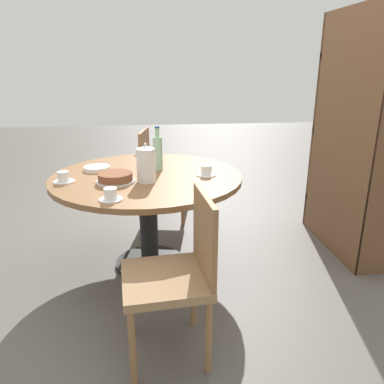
{
  "coord_description": "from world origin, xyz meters",
  "views": [
    {
      "loc": [
        2.54,
        0.03,
        1.44
      ],
      "look_at": [
        0.0,
        0.32,
        0.57
      ],
      "focal_mm": 35.0,
      "sensor_mm": 36.0,
      "label": 1
    }
  ],
  "objects_px": {
    "coffee_pot": "(147,164)",
    "water_bottle": "(158,152)",
    "chair_b": "(159,171)",
    "bookshelf": "(353,140)",
    "cup_a": "(64,178)",
    "cup_b": "(111,195)",
    "chair_a": "(177,271)",
    "cup_c": "(206,171)",
    "cake_main": "(115,178)"
  },
  "relations": [
    {
      "from": "cup_b",
      "to": "water_bottle",
      "type": "bearing_deg",
      "value": 155.0
    },
    {
      "from": "chair_b",
      "to": "cup_b",
      "type": "distance_m",
      "value": 1.48
    },
    {
      "from": "chair_b",
      "to": "cake_main",
      "type": "relative_size",
      "value": 3.41
    },
    {
      "from": "cake_main",
      "to": "cup_b",
      "type": "xyz_separation_m",
      "value": [
        0.34,
        -0.0,
        -0.0
      ]
    },
    {
      "from": "coffee_pot",
      "to": "water_bottle",
      "type": "height_order",
      "value": "water_bottle"
    },
    {
      "from": "chair_a",
      "to": "cup_b",
      "type": "height_order",
      "value": "chair_a"
    },
    {
      "from": "coffee_pot",
      "to": "cake_main",
      "type": "bearing_deg",
      "value": -93.08
    },
    {
      "from": "chair_a",
      "to": "coffee_pot",
      "type": "bearing_deg",
      "value": -174.79
    },
    {
      "from": "chair_b",
      "to": "cup_a",
      "type": "height_order",
      "value": "chair_b"
    },
    {
      "from": "coffee_pot",
      "to": "cup_b",
      "type": "distance_m",
      "value": 0.4
    },
    {
      "from": "cup_b",
      "to": "coffee_pot",
      "type": "bearing_deg",
      "value": 147.87
    },
    {
      "from": "cake_main",
      "to": "cup_c",
      "type": "xyz_separation_m",
      "value": [
        -0.09,
        0.61,
        -0.0
      ]
    },
    {
      "from": "chair_b",
      "to": "cup_b",
      "type": "height_order",
      "value": "chair_b"
    },
    {
      "from": "coffee_pot",
      "to": "cup_c",
      "type": "relative_size",
      "value": 1.9
    },
    {
      "from": "bookshelf",
      "to": "cup_a",
      "type": "distance_m",
      "value": 2.14
    },
    {
      "from": "water_bottle",
      "to": "cup_b",
      "type": "relative_size",
      "value": 2.34
    },
    {
      "from": "bookshelf",
      "to": "water_bottle",
      "type": "relative_size",
      "value": 5.72
    },
    {
      "from": "chair_a",
      "to": "cup_b",
      "type": "xyz_separation_m",
      "value": [
        -0.42,
        -0.34,
        0.27
      ]
    },
    {
      "from": "chair_a",
      "to": "water_bottle",
      "type": "bearing_deg",
      "value": 178.12
    },
    {
      "from": "chair_b",
      "to": "cup_c",
      "type": "bearing_deg",
      "value": -152.54
    },
    {
      "from": "coffee_pot",
      "to": "cup_b",
      "type": "relative_size",
      "value": 1.9
    },
    {
      "from": "cup_a",
      "to": "coffee_pot",
      "type": "bearing_deg",
      "value": 84.32
    },
    {
      "from": "chair_b",
      "to": "bookshelf",
      "type": "distance_m",
      "value": 1.72
    },
    {
      "from": "chair_a",
      "to": "cake_main",
      "type": "height_order",
      "value": "chair_a"
    },
    {
      "from": "chair_b",
      "to": "coffee_pot",
      "type": "bearing_deg",
      "value": -175.02
    },
    {
      "from": "bookshelf",
      "to": "cup_c",
      "type": "relative_size",
      "value": 13.38
    },
    {
      "from": "bookshelf",
      "to": "coffee_pot",
      "type": "height_order",
      "value": "bookshelf"
    },
    {
      "from": "chair_b",
      "to": "cup_c",
      "type": "distance_m",
      "value": 1.07
    },
    {
      "from": "bookshelf",
      "to": "cup_b",
      "type": "relative_size",
      "value": 13.38
    },
    {
      "from": "water_bottle",
      "to": "cup_a",
      "type": "xyz_separation_m",
      "value": [
        0.23,
        -0.62,
        -0.1
      ]
    },
    {
      "from": "chair_b",
      "to": "bookshelf",
      "type": "relative_size",
      "value": 0.47
    },
    {
      "from": "bookshelf",
      "to": "cup_c",
      "type": "height_order",
      "value": "bookshelf"
    },
    {
      "from": "bookshelf",
      "to": "cake_main",
      "type": "xyz_separation_m",
      "value": [
        0.29,
        -1.78,
        -0.15
      ]
    },
    {
      "from": "bookshelf",
      "to": "cup_a",
      "type": "height_order",
      "value": "bookshelf"
    },
    {
      "from": "cup_b",
      "to": "bookshelf",
      "type": "bearing_deg",
      "value": 109.55
    },
    {
      "from": "chair_a",
      "to": "coffee_pot",
      "type": "distance_m",
      "value": 0.85
    },
    {
      "from": "chair_b",
      "to": "cup_a",
      "type": "xyz_separation_m",
      "value": [
        1.04,
        -0.65,
        0.27
      ]
    },
    {
      "from": "chair_a",
      "to": "coffee_pot",
      "type": "relative_size",
      "value": 3.31
    },
    {
      "from": "bookshelf",
      "to": "water_bottle",
      "type": "distance_m",
      "value": 1.49
    },
    {
      "from": "cake_main",
      "to": "chair_a",
      "type": "bearing_deg",
      "value": 24.08
    },
    {
      "from": "coffee_pot",
      "to": "water_bottle",
      "type": "distance_m",
      "value": 0.3
    },
    {
      "from": "coffee_pot",
      "to": "chair_a",
      "type": "bearing_deg",
      "value": 10.12
    },
    {
      "from": "cup_a",
      "to": "water_bottle",
      "type": "bearing_deg",
      "value": 110.32
    },
    {
      "from": "chair_a",
      "to": "cup_c",
      "type": "height_order",
      "value": "chair_a"
    },
    {
      "from": "cake_main",
      "to": "cup_b",
      "type": "distance_m",
      "value": 0.34
    },
    {
      "from": "chair_a",
      "to": "cake_main",
      "type": "xyz_separation_m",
      "value": [
        -0.77,
        -0.34,
        0.27
      ]
    },
    {
      "from": "cake_main",
      "to": "bookshelf",
      "type": "bearing_deg",
      "value": 99.26
    },
    {
      "from": "cup_c",
      "to": "cup_a",
      "type": "bearing_deg",
      "value": -87.15
    },
    {
      "from": "cup_a",
      "to": "cup_b",
      "type": "relative_size",
      "value": 1.0
    },
    {
      "from": "chair_b",
      "to": "cup_b",
      "type": "relative_size",
      "value": 6.3
    }
  ]
}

